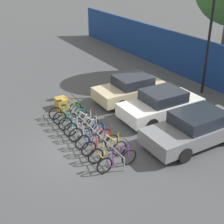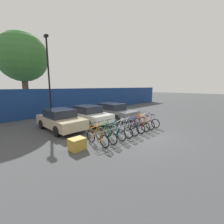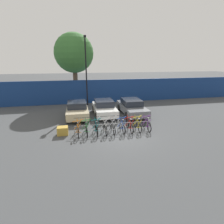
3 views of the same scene
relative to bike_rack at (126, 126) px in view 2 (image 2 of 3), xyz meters
The scene contains 18 objects.
ground_plane 0.92m from the bike_rack, 60.85° to the right, with size 120.00×120.00×0.00m, color #424447.
hoarding_wall 8.87m from the bike_rack, 87.56° to the left, with size 36.00×0.16×2.67m, color navy.
bike_rack is the anchor object (origin of this frame).
bicycle_orange 2.43m from the bike_rack, behind, with size 0.68×1.71×1.05m.
bicycle_green 1.88m from the bike_rack, behind, with size 0.68×1.71×1.05m.
bicycle_teal 1.22m from the bike_rack, behind, with size 0.68×1.71×1.05m.
bicycle_white 0.63m from the bike_rack, 166.18° to the right, with size 0.68×1.71×1.05m.
bicycle_silver 0.21m from the bike_rack, 114.54° to the right, with size 0.68×1.71×1.05m.
bicycle_blue 0.63m from the bike_rack, 14.02° to the right, with size 0.68×1.71×1.05m.
bicycle_red 1.17m from the bike_rack, ahead, with size 0.68×1.71×1.05m.
bicycle_yellow 1.75m from the bike_rack, ahead, with size 0.68×1.71×1.05m.
bicycle_purple 2.43m from the bike_rack, ahead, with size 0.68×1.71×1.05m.
car_beige 4.41m from the bike_rack, 123.18° to the left, with size 1.91×3.94×1.40m.
car_white 3.83m from the bike_rack, 90.32° to the left, with size 1.91×4.04×1.40m.
car_grey 4.40m from the bike_rack, 55.20° to the left, with size 1.91×4.55×1.40m.
lamp_post 8.65m from the bike_rack, 99.18° to the left, with size 0.24×0.44×7.21m.
cargo_crate 3.45m from the bike_rack, behind, with size 0.70×0.56×0.55m, color #B28C33.
tree_behind_hoarding 12.02m from the bike_rack, 102.91° to the left, with size 4.55×4.55×7.90m.
Camera 2 is at (-7.36, -5.01, 2.92)m, focal length 24.00 mm.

